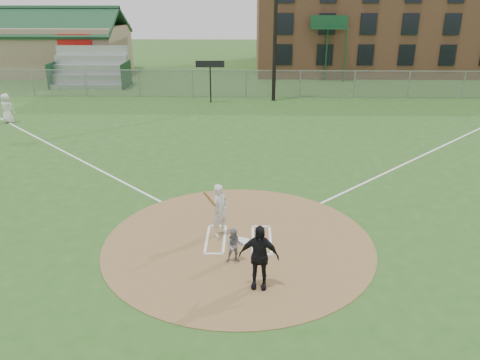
{
  "coord_description": "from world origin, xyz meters",
  "views": [
    {
      "loc": [
        0.34,
        -12.86,
        7.23
      ],
      "look_at": [
        0.0,
        2.0,
        1.3
      ],
      "focal_mm": 35.0,
      "sensor_mm": 36.0,
      "label": 1
    }
  ],
  "objects_px": {
    "catcher": "(235,246)",
    "ondeck_player": "(7,108)",
    "umpire": "(259,257)",
    "batter_at_plate": "(220,210)",
    "home_plate": "(241,241)"
  },
  "relations": [
    {
      "from": "umpire",
      "to": "ondeck_player",
      "type": "relative_size",
      "value": 1.02
    },
    {
      "from": "umpire",
      "to": "catcher",
      "type": "bearing_deg",
      "value": 124.97
    },
    {
      "from": "batter_at_plate",
      "to": "ondeck_player",
      "type": "bearing_deg",
      "value": 134.54
    },
    {
      "from": "catcher",
      "to": "ondeck_player",
      "type": "height_order",
      "value": "ondeck_player"
    },
    {
      "from": "home_plate",
      "to": "batter_at_plate",
      "type": "height_order",
      "value": "batter_at_plate"
    },
    {
      "from": "catcher",
      "to": "batter_at_plate",
      "type": "bearing_deg",
      "value": 102.82
    },
    {
      "from": "catcher",
      "to": "umpire",
      "type": "bearing_deg",
      "value": -65.8
    },
    {
      "from": "batter_at_plate",
      "to": "catcher",
      "type": "bearing_deg",
      "value": -72.63
    },
    {
      "from": "catcher",
      "to": "ondeck_player",
      "type": "relative_size",
      "value": 0.59
    },
    {
      "from": "catcher",
      "to": "umpire",
      "type": "height_order",
      "value": "umpire"
    },
    {
      "from": "home_plate",
      "to": "catcher",
      "type": "xyz_separation_m",
      "value": [
        -0.17,
        -1.19,
        0.51
      ]
    },
    {
      "from": "umpire",
      "to": "batter_at_plate",
      "type": "xyz_separation_m",
      "value": [
        -1.18,
        2.85,
        -0.03
      ]
    },
    {
      "from": "home_plate",
      "to": "umpire",
      "type": "height_order",
      "value": "umpire"
    },
    {
      "from": "umpire",
      "to": "ondeck_player",
      "type": "height_order",
      "value": "umpire"
    },
    {
      "from": "ondeck_player",
      "to": "batter_at_plate",
      "type": "relative_size",
      "value": 0.99
    }
  ]
}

